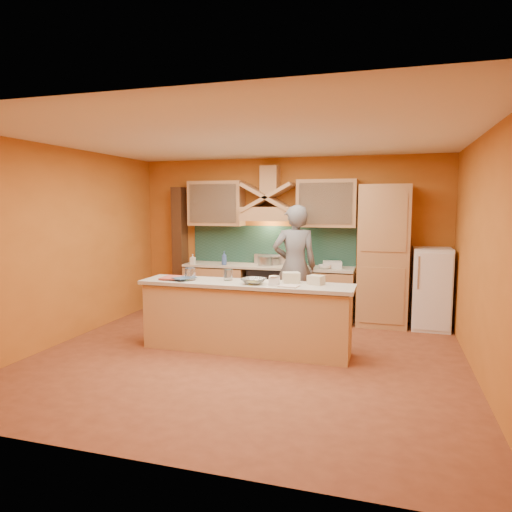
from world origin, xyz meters
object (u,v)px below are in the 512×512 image
(stove, at_px, (268,292))
(fridge, at_px, (431,289))
(person, at_px, (295,266))
(kitchen_scale, at_px, (274,281))
(mixing_bowl, at_px, (254,281))

(stove, height_order, fridge, fridge)
(person, xyz_separation_m, kitchen_scale, (0.04, -1.52, 0.01))
(mixing_bowl, bearing_deg, stove, 99.86)
(kitchen_scale, height_order, mixing_bowl, kitchen_scale)
(fridge, bearing_deg, stove, 180.00)
(stove, height_order, mixing_bowl, mixing_bowl)
(person, distance_m, kitchen_scale, 1.53)
(person, height_order, kitchen_scale, person)
(fridge, relative_size, person, 0.66)
(stove, relative_size, person, 0.45)
(kitchen_scale, bearing_deg, fridge, 42.55)
(fridge, distance_m, kitchen_scale, 2.90)
(person, relative_size, mixing_bowl, 6.37)
(fridge, bearing_deg, kitchen_scale, -136.25)
(stove, distance_m, person, 0.92)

